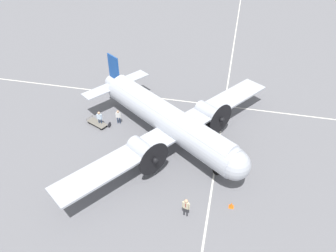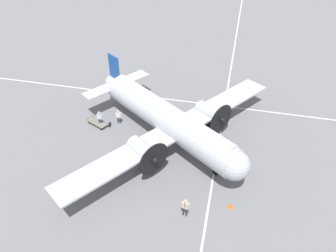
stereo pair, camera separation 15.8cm
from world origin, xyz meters
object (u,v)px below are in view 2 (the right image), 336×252
ramp_agent (118,115)px  suitcase_near_door (110,125)px  crew_foreground (185,206)px  baggage_cart (97,123)px  passenger_boarding (100,117)px  traffic_cone (231,205)px  airliner_main (171,121)px

ramp_agent → suitcase_near_door: ramp_agent is taller
crew_foreground → baggage_cart: (9.43, 11.25, -0.86)m
passenger_boarding → traffic_cone: (-7.86, -14.33, -0.83)m
ramp_agent → passenger_boarding: bearing=-165.5°
crew_foreground → traffic_cone: bearing=-142.9°
ramp_agent → baggage_cart: size_ratio=0.67×
airliner_main → traffic_cone: bearing=-11.2°
ramp_agent → traffic_cone: 15.25m
crew_foreground → traffic_cone: crew_foreground is taller
crew_foreground → traffic_cone: (1.58, -3.45, -0.89)m
crew_foreground → traffic_cone: 3.90m
ramp_agent → baggage_cart: bearing=-168.7°
suitcase_near_door → airliner_main: bearing=-99.0°
passenger_boarding → baggage_cart: bearing=178.8°
crew_foreground → airliner_main: bearing=-58.0°
suitcase_near_door → baggage_cart: baggage_cart is taller
ramp_agent → baggage_cart: (-0.81, 2.16, -0.74)m
baggage_cart → traffic_cone: baggage_cart is taller
passenger_boarding → crew_foreground: bearing=-45.9°
airliner_main → passenger_boarding: bearing=-152.2°
baggage_cart → passenger_boarding: bearing=28.2°
baggage_cart → traffic_cone: bearing=-3.5°
crew_foreground → suitcase_near_door: (9.48, 9.87, -0.92)m
passenger_boarding → ramp_agent: bearing=18.7°
crew_foreground → ramp_agent: bearing=-35.9°
passenger_boarding → ramp_agent: passenger_boarding is taller
passenger_boarding → suitcase_near_door: bearing=-3.1°
ramp_agent → traffic_cone: size_ratio=3.14×
airliner_main → ramp_agent: bearing=-161.3°
passenger_boarding → traffic_cone: 16.36m
passenger_boarding → baggage_cart: size_ratio=0.71×
airliner_main → crew_foreground: airliner_main is taller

